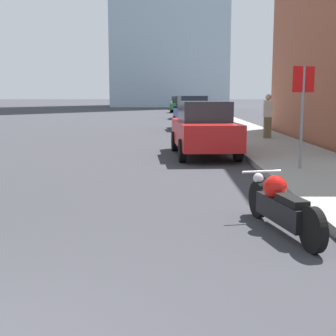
{
  "coord_description": "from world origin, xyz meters",
  "views": [
    {
      "loc": [
        1.83,
        -2.56,
        1.89
      ],
      "look_at": [
        1.79,
        4.76,
        0.74
      ],
      "focal_mm": 50.0,
      "sensor_mm": 36.0,
      "label": 1
    }
  ],
  "objects_px": {
    "parked_car_black": "(186,108)",
    "parked_car_white": "(177,103)",
    "pedestrian": "(268,115)",
    "motorcycle": "(281,206)",
    "parked_car_red": "(204,129)",
    "parked_car_green": "(180,105)",
    "stop_sign": "(303,100)",
    "parked_car_blue": "(192,113)"
  },
  "relations": [
    {
      "from": "parked_car_red",
      "to": "parked_car_green",
      "type": "distance_m",
      "value": 36.33
    },
    {
      "from": "parked_car_black",
      "to": "stop_sign",
      "type": "height_order",
      "value": "stop_sign"
    },
    {
      "from": "parked_car_green",
      "to": "parked_car_white",
      "type": "xyz_separation_m",
      "value": [
        -0.11,
        11.16,
        0.03
      ]
    },
    {
      "from": "parked_car_red",
      "to": "parked_car_green",
      "type": "xyz_separation_m",
      "value": [
        -0.06,
        36.33,
        -0.05
      ]
    },
    {
      "from": "motorcycle",
      "to": "parked_car_blue",
      "type": "bearing_deg",
      "value": 79.07
    },
    {
      "from": "parked_car_red",
      "to": "pedestrian",
      "type": "xyz_separation_m",
      "value": [
        2.9,
        4.48,
        0.21
      ]
    },
    {
      "from": "parked_car_green",
      "to": "motorcycle",
      "type": "bearing_deg",
      "value": -83.54
    },
    {
      "from": "parked_car_black",
      "to": "parked_car_blue",
      "type": "bearing_deg",
      "value": -86.17
    },
    {
      "from": "parked_car_black",
      "to": "pedestrian",
      "type": "relative_size",
      "value": 2.46
    },
    {
      "from": "parked_car_white",
      "to": "parked_car_blue",
      "type": "bearing_deg",
      "value": -92.18
    },
    {
      "from": "parked_car_black",
      "to": "parked_car_white",
      "type": "bearing_deg",
      "value": 94.79
    },
    {
      "from": "parked_car_black",
      "to": "pedestrian",
      "type": "xyz_separation_m",
      "value": [
        2.74,
        -19.01,
        0.19
      ]
    },
    {
      "from": "motorcycle",
      "to": "parked_car_blue",
      "type": "xyz_separation_m",
      "value": [
        -0.37,
        19.32,
        0.53
      ]
    },
    {
      "from": "parked_car_blue",
      "to": "parked_car_white",
      "type": "distance_m",
      "value": 36.37
    },
    {
      "from": "parked_car_green",
      "to": "stop_sign",
      "type": "bearing_deg",
      "value": -81.19
    },
    {
      "from": "parked_car_blue",
      "to": "parked_car_black",
      "type": "relative_size",
      "value": 1.04
    },
    {
      "from": "parked_car_black",
      "to": "stop_sign",
      "type": "bearing_deg",
      "value": -81.95
    },
    {
      "from": "motorcycle",
      "to": "parked_car_green",
      "type": "bearing_deg",
      "value": 78.68
    },
    {
      "from": "parked_car_black",
      "to": "stop_sign",
      "type": "relative_size",
      "value": 1.81
    },
    {
      "from": "motorcycle",
      "to": "pedestrian",
      "type": "xyz_separation_m",
      "value": [
        2.4,
        12.69,
        0.69
      ]
    },
    {
      "from": "motorcycle",
      "to": "parked_car_blue",
      "type": "height_order",
      "value": "parked_car_blue"
    },
    {
      "from": "stop_sign",
      "to": "pedestrian",
      "type": "height_order",
      "value": "stop_sign"
    },
    {
      "from": "motorcycle",
      "to": "pedestrian",
      "type": "distance_m",
      "value": 12.93
    },
    {
      "from": "parked_car_blue",
      "to": "parked_car_green",
      "type": "height_order",
      "value": "parked_car_blue"
    },
    {
      "from": "stop_sign",
      "to": "parked_car_white",
      "type": "bearing_deg",
      "value": 92.52
    },
    {
      "from": "parked_car_blue",
      "to": "pedestrian",
      "type": "relative_size",
      "value": 2.56
    },
    {
      "from": "parked_car_black",
      "to": "stop_sign",
      "type": "distance_m",
      "value": 27.01
    },
    {
      "from": "motorcycle",
      "to": "pedestrian",
      "type": "relative_size",
      "value": 1.26
    },
    {
      "from": "motorcycle",
      "to": "parked_car_red",
      "type": "xyz_separation_m",
      "value": [
        -0.5,
        8.2,
        0.48
      ]
    },
    {
      "from": "parked_car_red",
      "to": "parked_car_black",
      "type": "xyz_separation_m",
      "value": [
        0.16,
        23.5,
        0.02
      ]
    },
    {
      "from": "motorcycle",
      "to": "parked_car_green",
      "type": "distance_m",
      "value": 44.53
    },
    {
      "from": "stop_sign",
      "to": "pedestrian",
      "type": "distance_m",
      "value": 7.99
    },
    {
      "from": "parked_car_blue",
      "to": "pedestrian",
      "type": "bearing_deg",
      "value": -71.96
    },
    {
      "from": "parked_car_blue",
      "to": "stop_sign",
      "type": "xyz_separation_m",
      "value": [
        1.95,
        -14.54,
        0.87
      ]
    },
    {
      "from": "parked_car_blue",
      "to": "motorcycle",
      "type": "bearing_deg",
      "value": -93.53
    },
    {
      "from": "parked_car_blue",
      "to": "pedestrian",
      "type": "height_order",
      "value": "pedestrian"
    },
    {
      "from": "motorcycle",
      "to": "parked_car_green",
      "type": "xyz_separation_m",
      "value": [
        -0.56,
        44.53,
        0.43
      ]
    },
    {
      "from": "parked_car_green",
      "to": "pedestrian",
      "type": "distance_m",
      "value": 31.98
    },
    {
      "from": "parked_car_red",
      "to": "parked_car_black",
      "type": "height_order",
      "value": "parked_car_black"
    },
    {
      "from": "stop_sign",
      "to": "pedestrian",
      "type": "relative_size",
      "value": 1.36
    },
    {
      "from": "parked_car_green",
      "to": "parked_car_white",
      "type": "height_order",
      "value": "parked_car_white"
    },
    {
      "from": "motorcycle",
      "to": "pedestrian",
      "type": "bearing_deg",
      "value": 67.25
    }
  ]
}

